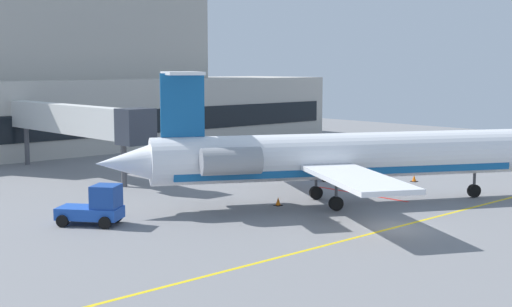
# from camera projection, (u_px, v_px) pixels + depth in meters

# --- Properties ---
(ground) EXTENTS (120.00, 120.00, 0.11)m
(ground) POSITION_uv_depth(u_px,v_px,m) (393.00, 229.00, 39.60)
(ground) COLOR slate
(terminal_building) EXTENTS (62.25, 15.15, 19.81)m
(terminal_building) POSITION_uv_depth(u_px,v_px,m) (74.00, 78.00, 78.11)
(terminal_building) COLOR #B7B2A8
(terminal_building) RESTS_ON ground
(jet_bridge_west) EXTENTS (2.40, 20.69, 5.98)m
(jet_bridge_west) POSITION_uv_depth(u_px,v_px,m) (77.00, 121.00, 57.59)
(jet_bridge_west) COLOR silver
(jet_bridge_west) RESTS_ON ground
(regional_jet) EXTENTS (28.77, 21.42, 8.71)m
(regional_jet) POSITION_uv_depth(u_px,v_px,m) (336.00, 157.00, 46.01)
(regional_jet) COLOR white
(regional_jet) RESTS_ON ground
(baggage_tug) EXTENTS (2.72, 3.53, 1.87)m
(baggage_tug) POSITION_uv_depth(u_px,v_px,m) (329.00, 169.00, 56.45)
(baggage_tug) COLOR #1E4CB2
(baggage_tug) RESTS_ON ground
(pushback_tractor) EXTENTS (3.59, 3.94, 2.33)m
(pushback_tractor) POSITION_uv_depth(u_px,v_px,m) (96.00, 207.00, 40.24)
(pushback_tractor) COLOR #1E4CB2
(pushback_tractor) RESTS_ON ground
(safety_cone_alpha) EXTENTS (0.47, 0.47, 0.55)m
(safety_cone_alpha) POSITION_uv_depth(u_px,v_px,m) (414.00, 179.00, 55.40)
(safety_cone_alpha) COLOR orange
(safety_cone_alpha) RESTS_ON ground
(safety_cone_bravo) EXTENTS (0.47, 0.47, 0.55)m
(safety_cone_bravo) POSITION_uv_depth(u_px,v_px,m) (278.00, 202.00, 45.90)
(safety_cone_bravo) COLOR orange
(safety_cone_bravo) RESTS_ON ground
(safety_cone_charlie) EXTENTS (0.47, 0.47, 0.55)m
(safety_cone_charlie) POSITION_uv_depth(u_px,v_px,m) (311.00, 177.00, 56.36)
(safety_cone_charlie) COLOR orange
(safety_cone_charlie) RESTS_ON ground
(safety_cone_delta) EXTENTS (0.47, 0.47, 0.55)m
(safety_cone_delta) POSITION_uv_depth(u_px,v_px,m) (108.00, 208.00, 44.01)
(safety_cone_delta) COLOR orange
(safety_cone_delta) RESTS_ON ground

